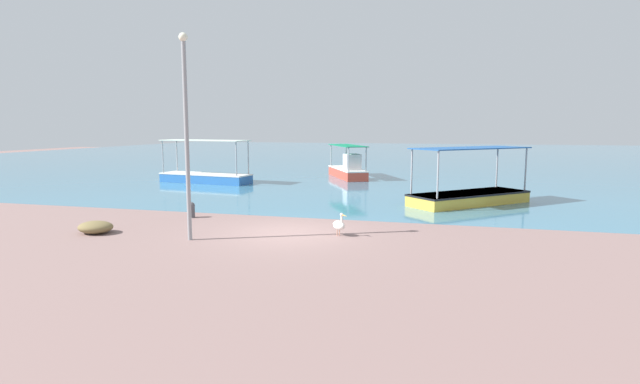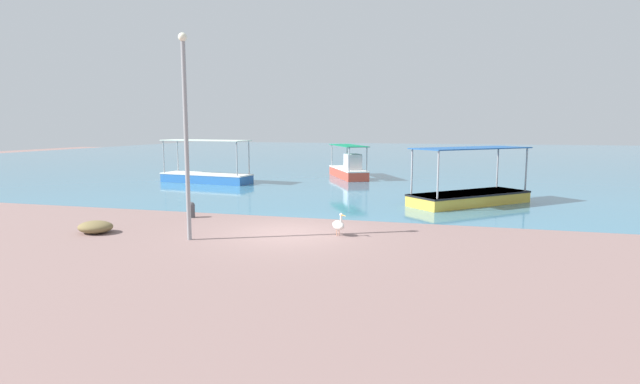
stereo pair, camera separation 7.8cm
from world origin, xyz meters
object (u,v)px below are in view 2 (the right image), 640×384
Objects in this scene: pelican at (338,225)px; fishing_boat_center at (349,169)px; fishing_boat_far_left at (206,175)px; lamp_post at (186,127)px; mooring_bollard at (191,209)px; fishing_boat_outer at (470,194)px; net_pile at (95,227)px.

fishing_boat_center is at bearing 100.93° from pelican.
fishing_boat_far_left is 0.98× the size of lamp_post.
fishing_boat_far_left is at bearing 115.36° from mooring_bollard.
fishing_boat_center is at bearing 32.86° from fishing_boat_far_left.
fishing_boat_outer is 7.26× the size of pelican.
fishing_boat_center is 4.84× the size of net_pile.
fishing_boat_outer is at bearing 48.65° from lamp_post.
fishing_boat_far_left is at bearing 132.00° from pelican.
fishing_boat_far_left is 17.20m from fishing_boat_outer.
fishing_boat_center is 9.20× the size of mooring_bollard.
fishing_boat_center is at bearing 127.64° from fishing_boat_outer.
lamp_post is at bearing -63.81° from fishing_boat_far_left.
fishing_boat_outer is at bearing 38.68° from net_pile.
fishing_boat_outer reaches higher than pelican.
mooring_bollard is 0.53× the size of net_pile.
lamp_post is at bearing -1.09° from net_pile.
fishing_boat_outer reaches higher than mooring_bollard.
fishing_boat_outer is at bearing -16.98° from fishing_boat_far_left.
fishing_boat_far_left is 15.62m from net_pile.
lamp_post is 5.40× the size of net_pile.
lamp_post is (-4.54, -1.86, 3.26)m from pelican.
fishing_boat_center is 0.90× the size of lamp_post.
pelican reaches higher than net_pile.
pelican is 5.89m from lamp_post.
fishing_boat_center is 17.27m from mooring_bollard.
fishing_boat_center reaches higher than pelican.
net_pile is (3.81, -15.14, -0.30)m from fishing_boat_far_left.
fishing_boat_outer is (16.45, -5.02, -0.02)m from fishing_boat_far_left.
fishing_boat_center is 7.33× the size of pelican.
lamp_post reaches higher than pelican.
mooring_bollard is (-10.96, -6.58, -0.16)m from fishing_boat_outer.
fishing_boat_outer is 0.99× the size of fishing_boat_center.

